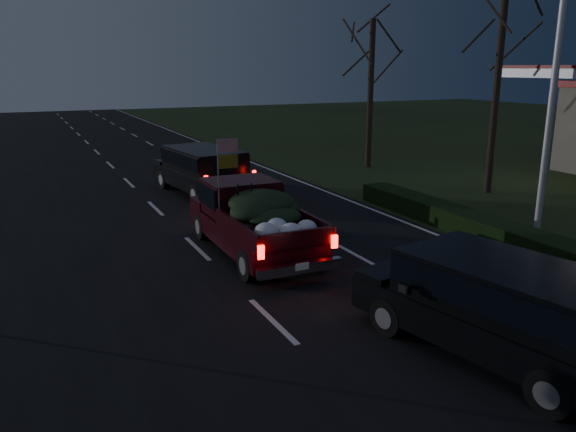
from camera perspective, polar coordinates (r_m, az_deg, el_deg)
name	(u,v)px	position (r m, az deg, el deg)	size (l,w,h in m)	color
ground	(272,321)	(11.13, -1.59, -10.66)	(120.00, 120.00, 0.00)	black
road_asphalt	(272,321)	(11.13, -1.59, -10.62)	(14.00, 120.00, 0.02)	black
hedge_row	(469,223)	(17.60, 17.94, -0.68)	(1.00, 10.00, 0.60)	black
light_pole	(559,41)	(17.61, 25.83, 15.68)	(0.50, 0.90, 9.16)	silver
bare_tree_mid	(503,24)	(23.22, 20.98, 17.77)	(3.60, 3.60, 8.50)	black
bare_tree_far	(372,58)	(27.93, 8.50, 15.60)	(3.60, 3.60, 7.00)	black
pickup_truck	(253,215)	(14.81, -3.59, 0.09)	(2.06, 5.26, 2.75)	#34070E
lead_suv	(203,166)	(22.01, -8.67, 5.03)	(2.71, 5.28, 1.46)	black
rear_suv	(502,300)	(10.09, 20.96, -7.99)	(2.91, 5.11, 1.38)	black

